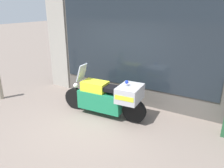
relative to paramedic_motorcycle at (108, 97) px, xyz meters
name	(u,v)px	position (x,y,z in m)	size (l,w,h in m)	color
ground_plane	(86,126)	(-0.19, -0.72, -0.55)	(60.00, 60.00, 0.00)	gray
shop_building	(115,41)	(-0.55, 1.28, 1.22)	(5.78, 0.55, 3.54)	#56514C
window_display	(134,86)	(0.12, 1.31, -0.10)	(4.56, 0.30, 1.89)	slate
paramedic_motorcycle	(108,97)	(0.00, 0.00, 0.00)	(2.40, 0.76, 1.33)	black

